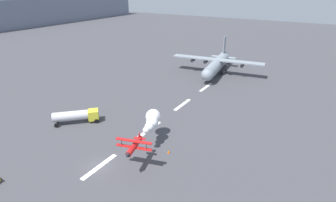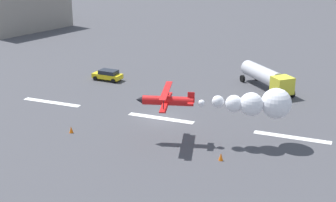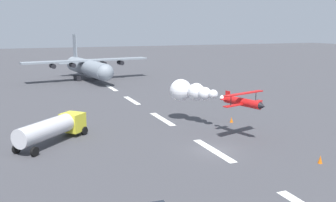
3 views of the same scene
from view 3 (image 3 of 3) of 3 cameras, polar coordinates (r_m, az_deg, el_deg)
The scene contains 10 objects.
ground_plane at distance 39.99m, azimuth 7.00°, elevation -7.52°, with size 440.00×440.00×0.00m, color #424247.
runway_stripe_4 at distance 39.98m, azimuth 7.00°, elevation -7.51°, with size 8.00×0.90×0.01m, color white.
runway_stripe_5 at distance 52.93m, azimuth -0.88°, elevation -2.77°, with size 8.00×0.90×0.01m, color white.
runway_stripe_6 at distance 66.69m, azimuth -5.56°, elevation 0.09°, with size 8.00×0.90×0.01m, color white.
runway_stripe_7 at distance 80.85m, azimuth -8.61°, elevation 1.96°, with size 8.00×0.90×0.01m, color white.
cargo_transport_plane at distance 92.78m, azimuth -11.99°, elevation 5.08°, with size 26.00×31.14×11.07m.
stunt_biplane_red at distance 49.82m, azimuth 4.03°, elevation 1.36°, with size 15.06×7.86×3.04m.
fuel_tanker_truck at distance 43.51m, azimuth -17.27°, elevation -4.00°, with size 8.54×8.60×2.90m.
traffic_cone_near at distance 38.81m, azimuth 22.28°, elevation -8.30°, with size 0.44×0.44×0.75m, color orange.
traffic_cone_far at distance 51.71m, azimuth 9.70°, elevation -2.85°, with size 0.44×0.44×0.75m, color orange.
Camera 3 is at (-32.95, 18.72, 12.75)m, focal length 39.80 mm.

